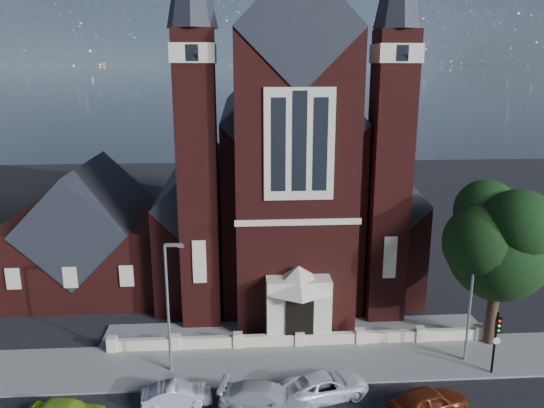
{
  "coord_description": "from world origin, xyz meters",
  "views": [
    {
      "loc": [
        -3.81,
        -24.46,
        17.74
      ],
      "look_at": [
        -1.43,
        12.0,
        8.19
      ],
      "focal_mm": 35.0,
      "sensor_mm": 36.0,
      "label": 1
    }
  ],
  "objects_px": {
    "street_lamp_right": "(473,292)",
    "street_tree": "(504,245)",
    "car_dark_red": "(428,402)",
    "traffic_signal": "(496,335)",
    "car_silver_a": "(176,395)",
    "street_lamp_left": "(169,301)",
    "church": "(280,174)",
    "car_white_suv": "(326,386)",
    "parish_hall": "(91,237)",
    "car_silver_b": "(266,398)"
  },
  "relations": [
    {
      "from": "church",
      "to": "car_dark_red",
      "type": "bearing_deg",
      "value": -76.12
    },
    {
      "from": "car_white_suv",
      "to": "car_silver_a",
      "type": "bearing_deg",
      "value": 76.56
    },
    {
      "from": "church",
      "to": "street_lamp_left",
      "type": "bearing_deg",
      "value": -112.66
    },
    {
      "from": "traffic_signal",
      "to": "car_white_suv",
      "type": "height_order",
      "value": "traffic_signal"
    },
    {
      "from": "car_silver_a",
      "to": "car_dark_red",
      "type": "distance_m",
      "value": 13.32
    },
    {
      "from": "street_lamp_right",
      "to": "car_silver_b",
      "type": "relative_size",
      "value": 1.62
    },
    {
      "from": "street_lamp_right",
      "to": "street_tree",
      "type": "bearing_deg",
      "value": 34.26
    },
    {
      "from": "church",
      "to": "car_silver_b",
      "type": "height_order",
      "value": "church"
    },
    {
      "from": "parish_hall",
      "to": "car_silver_a",
      "type": "distance_m",
      "value": 19.62
    },
    {
      "from": "car_silver_a",
      "to": "street_tree",
      "type": "bearing_deg",
      "value": -85.15
    },
    {
      "from": "church",
      "to": "street_lamp_right",
      "type": "height_order",
      "value": "church"
    },
    {
      "from": "traffic_signal",
      "to": "car_silver_a",
      "type": "height_order",
      "value": "traffic_signal"
    },
    {
      "from": "church",
      "to": "street_lamp_right",
      "type": "distance_m",
      "value": 21.76
    },
    {
      "from": "traffic_signal",
      "to": "street_tree",
      "type": "bearing_deg",
      "value": 64.05
    },
    {
      "from": "traffic_signal",
      "to": "car_silver_b",
      "type": "xyz_separation_m",
      "value": [
        -13.53,
        -2.45,
        -1.86
      ]
    },
    {
      "from": "parish_hall",
      "to": "street_lamp_left",
      "type": "relative_size",
      "value": 1.51
    },
    {
      "from": "church",
      "to": "street_lamp_left",
      "type": "distance_m",
      "value": 20.84
    },
    {
      "from": "car_white_suv",
      "to": "street_tree",
      "type": "bearing_deg",
      "value": -83.03
    },
    {
      "from": "street_lamp_left",
      "to": "street_tree",
      "type": "bearing_deg",
      "value": 4.76
    },
    {
      "from": "street_lamp_left",
      "to": "car_dark_red",
      "type": "relative_size",
      "value": 1.81
    },
    {
      "from": "car_silver_b",
      "to": "car_silver_a",
      "type": "bearing_deg",
      "value": 92.73
    },
    {
      "from": "street_lamp_right",
      "to": "car_white_suv",
      "type": "xyz_separation_m",
      "value": [
        -9.29,
        -3.04,
        -3.92
      ]
    },
    {
      "from": "street_tree",
      "to": "traffic_signal",
      "type": "relative_size",
      "value": 2.67
    },
    {
      "from": "street_lamp_left",
      "to": "car_dark_red",
      "type": "xyz_separation_m",
      "value": [
        13.81,
        -4.94,
        -3.84
      ]
    },
    {
      "from": "church",
      "to": "car_white_suv",
      "type": "height_order",
      "value": "church"
    },
    {
      "from": "street_tree",
      "to": "street_lamp_right",
      "type": "xyz_separation_m",
      "value": [
        -2.51,
        -1.71,
        -2.36
      ]
    },
    {
      "from": "street_lamp_right",
      "to": "car_silver_a",
      "type": "distance_m",
      "value": 18.15
    },
    {
      "from": "street_tree",
      "to": "car_dark_red",
      "type": "xyz_separation_m",
      "value": [
        -6.7,
        -6.65,
        -6.2
      ]
    },
    {
      "from": "car_dark_red",
      "to": "car_silver_b",
      "type": "bearing_deg",
      "value": 64.56
    },
    {
      "from": "car_white_suv",
      "to": "church",
      "type": "bearing_deg",
      "value": -12.88
    },
    {
      "from": "car_silver_a",
      "to": "car_silver_b",
      "type": "bearing_deg",
      "value": -108.27
    },
    {
      "from": "parish_hall",
      "to": "street_lamp_left",
      "type": "xyz_separation_m",
      "value": [
        8.09,
        -14.0,
        0.59
      ]
    },
    {
      "from": "street_lamp_left",
      "to": "church",
      "type": "bearing_deg",
      "value": 67.34
    },
    {
      "from": "car_silver_a",
      "to": "traffic_signal",
      "type": "bearing_deg",
      "value": -93.9
    },
    {
      "from": "street_lamp_left",
      "to": "car_white_suv",
      "type": "bearing_deg",
      "value": -19.26
    },
    {
      "from": "car_dark_red",
      "to": "street_lamp_left",
      "type": "bearing_deg",
      "value": 51.04
    },
    {
      "from": "car_dark_red",
      "to": "street_lamp_right",
      "type": "bearing_deg",
      "value": -59.59
    },
    {
      "from": "car_silver_a",
      "to": "parish_hall",
      "type": "bearing_deg",
      "value": 17.54
    },
    {
      "from": "street_lamp_right",
      "to": "car_white_suv",
      "type": "height_order",
      "value": "street_lamp_right"
    },
    {
      "from": "parish_hall",
      "to": "street_tree",
      "type": "distance_m",
      "value": 31.27
    },
    {
      "from": "street_tree",
      "to": "car_silver_a",
      "type": "distance_m",
      "value": 21.48
    },
    {
      "from": "street_tree",
      "to": "street_lamp_left",
      "type": "xyz_separation_m",
      "value": [
        -20.51,
        -1.71,
        -2.36
      ]
    },
    {
      "from": "church",
      "to": "car_white_suv",
      "type": "distance_m",
      "value": 23.25
    },
    {
      "from": "church",
      "to": "street_lamp_right",
      "type": "xyz_separation_m",
      "value": [
        10.09,
        -18.94,
        -3.59
      ]
    },
    {
      "from": "street_lamp_left",
      "to": "car_silver_b",
      "type": "bearing_deg",
      "value": -36.84
    },
    {
      "from": "car_silver_b",
      "to": "street_lamp_left",
      "type": "bearing_deg",
      "value": 65.01
    },
    {
      "from": "street_tree",
      "to": "church",
      "type": "bearing_deg",
      "value": 126.17
    },
    {
      "from": "car_silver_a",
      "to": "car_silver_b",
      "type": "xyz_separation_m",
      "value": [
        4.79,
        -0.77,
        0.11
      ]
    },
    {
      "from": "street_tree",
      "to": "street_lamp_right",
      "type": "relative_size",
      "value": 1.32
    },
    {
      "from": "street_lamp_left",
      "to": "car_white_suv",
      "type": "relative_size",
      "value": 1.67
    }
  ]
}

